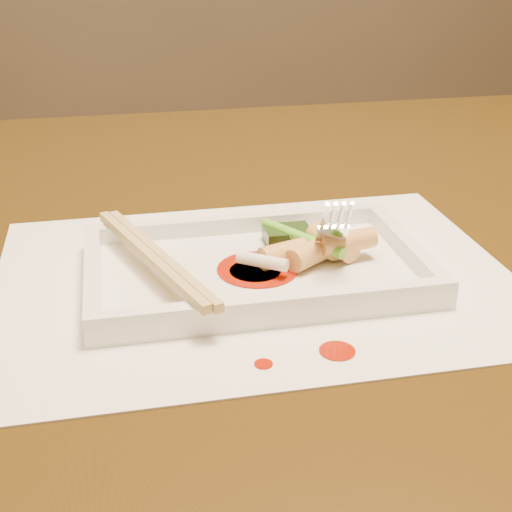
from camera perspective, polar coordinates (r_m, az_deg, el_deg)
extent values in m
cube|color=black|center=(0.67, 5.79, 1.12)|extent=(1.40, 0.90, 0.04)
cube|color=white|center=(0.56, 0.00, -1.74)|extent=(0.40, 0.30, 0.00)
cylinder|color=#9C1704|center=(0.47, 6.51, -7.55)|extent=(0.02, 0.02, 0.00)
cylinder|color=#9C1704|center=(0.45, 0.61, -8.63)|extent=(0.01, 0.01, 0.00)
cube|color=white|center=(0.56, 0.00, -1.30)|extent=(0.26, 0.16, 0.01)
cube|color=white|center=(0.62, -1.39, 2.63)|extent=(0.26, 0.01, 0.01)
cube|color=white|center=(0.49, 1.77, -3.97)|extent=(0.26, 0.01, 0.01)
cube|color=white|center=(0.54, -12.93, -1.42)|extent=(0.01, 0.14, 0.01)
cube|color=white|center=(0.59, 11.94, 0.79)|extent=(0.01, 0.14, 0.01)
cube|color=black|center=(0.59, 2.53, 1.70)|extent=(0.04, 0.03, 0.01)
cylinder|color=#EAEACC|center=(0.54, 0.51, -0.42)|extent=(0.04, 0.03, 0.01)
cylinder|color=#4AAD1B|center=(0.58, 3.69, 1.47)|extent=(0.05, 0.08, 0.01)
cube|color=tan|center=(0.54, -8.58, -0.04)|extent=(0.07, 0.18, 0.01)
cube|color=tan|center=(0.54, -7.73, 0.04)|extent=(0.07, 0.18, 0.01)
cylinder|color=#9C1704|center=(0.55, -0.06, -1.22)|extent=(0.04, 0.04, 0.00)
cylinder|color=#9C1704|center=(0.55, 0.14, -1.06)|extent=(0.06, 0.06, 0.00)
cylinder|color=#E6BA6B|center=(0.58, 5.70, 1.29)|extent=(0.02, 0.04, 0.02)
cylinder|color=#E6BA6B|center=(0.55, 4.40, 0.20)|extent=(0.05, 0.04, 0.02)
cylinder|color=#E6BA6B|center=(0.56, 7.32, 1.16)|extent=(0.05, 0.02, 0.02)
cylinder|color=#E6BA6B|center=(0.58, 6.12, 1.09)|extent=(0.04, 0.05, 0.02)
cylinder|color=#E6BA6B|center=(0.55, 2.22, 0.16)|extent=(0.04, 0.03, 0.02)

